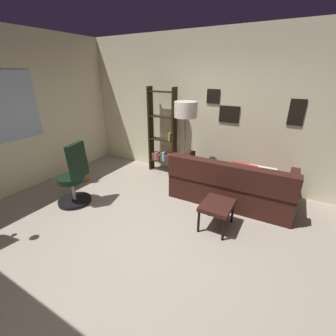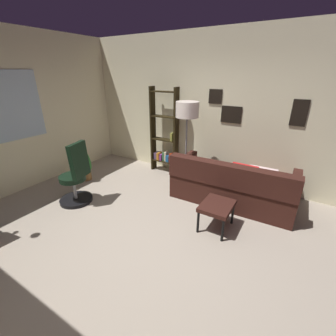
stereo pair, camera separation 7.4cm
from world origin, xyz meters
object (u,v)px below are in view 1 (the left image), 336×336
at_px(bookshelf, 163,137).
at_px(floor_lamp, 186,114).
at_px(office_chair, 74,181).
at_px(footstool, 217,207).
at_px(couch, 240,183).
at_px(potted_plant, 84,169).

distance_m(bookshelf, floor_lamp, 1.03).
bearing_deg(floor_lamp, office_chair, 140.22).
relative_size(office_chair, bookshelf, 0.59).
height_order(footstool, office_chair, office_chair).
distance_m(couch, floor_lamp, 1.60).
relative_size(footstool, bookshelf, 0.28).
height_order(floor_lamp, potted_plant, floor_lamp).
bearing_deg(footstool, bookshelf, 51.43).
bearing_deg(couch, footstool, 175.13).
height_order(couch, office_chair, office_chair).
xyz_separation_m(couch, potted_plant, (-0.93, 3.01, -0.00)).
height_order(couch, floor_lamp, floor_lamp).
relative_size(footstool, floor_lamp, 0.31).
bearing_deg(footstool, floor_lamp, 45.31).
xyz_separation_m(couch, office_chair, (-1.61, 2.44, 0.14)).
bearing_deg(footstool, couch, -4.87).
xyz_separation_m(footstool, office_chair, (-0.55, 2.35, 0.07)).
distance_m(footstool, office_chair, 2.41).
distance_m(footstool, bookshelf, 2.30).
height_order(bookshelf, floor_lamp, bookshelf).
height_order(office_chair, bookshelf, bookshelf).
xyz_separation_m(bookshelf, potted_plant, (-1.29, 1.16, -0.52)).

